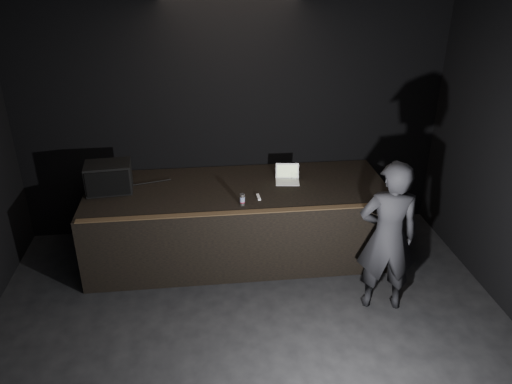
{
  "coord_description": "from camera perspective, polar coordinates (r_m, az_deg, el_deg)",
  "views": [
    {
      "loc": [
        -0.45,
        -3.25,
        3.84
      ],
      "look_at": [
        0.19,
        2.3,
        1.13
      ],
      "focal_mm": 35.0,
      "sensor_mm": 36.0,
      "label": 1
    }
  ],
  "objects": [
    {
      "name": "wii_remote",
      "position": [
        6.34,
        0.28,
        -0.59
      ],
      "size": [
        0.04,
        0.15,
        0.03
      ],
      "primitive_type": "cube",
      "rotation": [
        0.0,
        0.0,
        0.07
      ],
      "color": "white",
      "rests_on": "stage_riser"
    },
    {
      "name": "room_walls",
      "position": [
        3.75,
        1.13,
        -3.09
      ],
      "size": [
        6.1,
        7.1,
        3.52
      ],
      "color": "black",
      "rests_on": "ground"
    },
    {
      "name": "laptop",
      "position": [
        6.81,
        3.6,
        1.72
      ],
      "size": [
        0.35,
        0.32,
        0.22
      ],
      "rotation": [
        0.0,
        0.0,
        -0.13
      ],
      "color": "silver",
      "rests_on": "stage_riser"
    },
    {
      "name": "cable",
      "position": [
        6.89,
        -13.22,
        0.87
      ],
      "size": [
        0.84,
        0.24,
        0.02
      ],
      "primitive_type": "cylinder",
      "rotation": [
        0.0,
        1.57,
        0.26
      ],
      "color": "black",
      "rests_on": "stage_riser"
    },
    {
      "name": "stage_riser",
      "position": [
        6.86,
        -2.02,
        -3.26
      ],
      "size": [
        4.0,
        1.5,
        1.0
      ],
      "primitive_type": "cube",
      "color": "black",
      "rests_on": "ground"
    },
    {
      "name": "beer_can",
      "position": [
        6.15,
        -1.58,
        -0.86
      ],
      "size": [
        0.06,
        0.06,
        0.15
      ],
      "color": "silver",
      "rests_on": "stage_riser"
    },
    {
      "name": "stage_monitor",
      "position": [
        6.74,
        -16.48,
        1.61
      ],
      "size": [
        0.61,
        0.47,
        0.38
      ],
      "rotation": [
        0.0,
        0.0,
        0.09
      ],
      "color": "black",
      "rests_on": "stage_riser"
    },
    {
      "name": "plastic_cup",
      "position": [
        6.81,
        4.41,
        1.68
      ],
      "size": [
        0.09,
        0.09,
        0.11
      ],
      "primitive_type": "cylinder",
      "color": "white",
      "rests_on": "stage_riser"
    },
    {
      "name": "riser_lip",
      "position": [
        6.0,
        -1.52,
        -2.31
      ],
      "size": [
        3.92,
        0.1,
        0.01
      ],
      "primitive_type": "cube",
      "color": "brown",
      "rests_on": "stage_riser"
    },
    {
      "name": "person",
      "position": [
        5.83,
        14.81,
        -5.01
      ],
      "size": [
        0.73,
        0.54,
        1.86
      ],
      "primitive_type": "imported",
      "rotation": [
        0.0,
        0.0,
        3.0
      ],
      "color": "black",
      "rests_on": "ground"
    }
  ]
}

